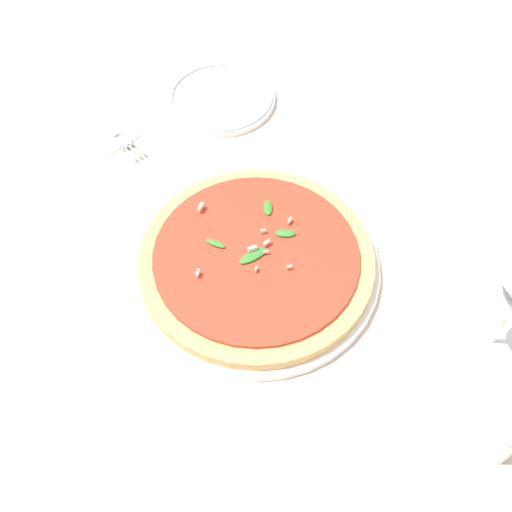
{
  "coord_description": "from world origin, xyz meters",
  "views": [
    {
      "loc": [
        0.38,
        -0.28,
        0.71
      ],
      "look_at": [
        -0.02,
        -0.01,
        0.03
      ],
      "focal_mm": 42.0,
      "sensor_mm": 36.0,
      "label": 1
    }
  ],
  "objects_px": {
    "fork": "(109,127)",
    "side_plate_white": "(221,97)",
    "shaker_pepper": "(503,442)",
    "pizza_arugula_main": "(256,261)"
  },
  "relations": [
    {
      "from": "shaker_pepper",
      "to": "pizza_arugula_main",
      "type": "bearing_deg",
      "value": -166.57
    },
    {
      "from": "shaker_pepper",
      "to": "side_plate_white",
      "type": "bearing_deg",
      "value": 175.21
    },
    {
      "from": "pizza_arugula_main",
      "to": "side_plate_white",
      "type": "xyz_separation_m",
      "value": [
        -0.34,
        0.15,
        -0.01
      ]
    },
    {
      "from": "pizza_arugula_main",
      "to": "side_plate_white",
      "type": "bearing_deg",
      "value": 156.17
    },
    {
      "from": "fork",
      "to": "side_plate_white",
      "type": "xyz_separation_m",
      "value": [
        0.04,
        0.2,
        0.0
      ]
    },
    {
      "from": "pizza_arugula_main",
      "to": "shaker_pepper",
      "type": "relative_size",
      "value": 5.29
    },
    {
      "from": "fork",
      "to": "side_plate_white",
      "type": "bearing_deg",
      "value": 71.29
    },
    {
      "from": "pizza_arugula_main",
      "to": "shaker_pepper",
      "type": "xyz_separation_m",
      "value": [
        0.38,
        0.09,
        0.02
      ]
    },
    {
      "from": "pizza_arugula_main",
      "to": "shaker_pepper",
      "type": "bearing_deg",
      "value": 13.43
    },
    {
      "from": "side_plate_white",
      "to": "shaker_pepper",
      "type": "bearing_deg",
      "value": -4.79
    }
  ]
}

